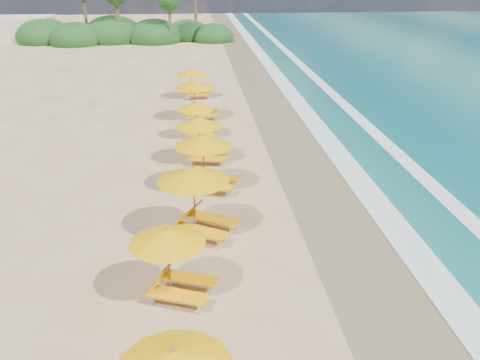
% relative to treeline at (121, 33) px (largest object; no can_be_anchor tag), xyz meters
% --- Properties ---
extents(ground, '(160.00, 160.00, 0.00)m').
position_rel_treeline_xyz_m(ground, '(9.94, -45.51, -1.00)').
color(ground, '#D6B27E').
rests_on(ground, ground).
extents(wet_sand, '(4.00, 160.00, 0.01)m').
position_rel_treeline_xyz_m(wet_sand, '(13.94, -45.51, -0.99)').
color(wet_sand, olive).
rests_on(wet_sand, ground).
extents(surf_foam, '(4.00, 160.00, 0.01)m').
position_rel_treeline_xyz_m(surf_foam, '(16.64, -45.51, -0.97)').
color(surf_foam, white).
rests_on(surf_foam, ground).
extents(station_3, '(2.87, 2.83, 2.23)m').
position_rel_treeline_xyz_m(station_3, '(7.55, -50.97, 0.25)').
color(station_3, olive).
rests_on(station_3, ground).
extents(station_4, '(3.46, 3.46, 2.59)m').
position_rel_treeline_xyz_m(station_4, '(8.33, -47.39, 0.45)').
color(station_4, olive).
rests_on(station_4, ground).
extents(station_5, '(3.19, 3.14, 2.48)m').
position_rel_treeline_xyz_m(station_5, '(8.77, -43.60, 0.39)').
color(station_5, olive).
rests_on(station_5, ground).
extents(station_6, '(2.74, 2.62, 2.29)m').
position_rel_treeline_xyz_m(station_6, '(8.65, -40.41, 0.29)').
color(station_6, olive).
rests_on(station_6, ground).
extents(station_7, '(2.51, 2.41, 2.05)m').
position_rel_treeline_xyz_m(station_7, '(8.52, -36.74, 0.15)').
color(station_7, olive).
rests_on(station_7, ground).
extents(station_8, '(2.70, 2.49, 2.48)m').
position_rel_treeline_xyz_m(station_8, '(8.55, -33.11, 0.40)').
color(station_8, olive).
rests_on(station_8, ground).
extents(station_9, '(2.42, 2.27, 2.15)m').
position_rel_treeline_xyz_m(station_9, '(8.37, -27.92, 0.21)').
color(station_9, olive).
rests_on(station_9, ground).
extents(treeline, '(25.80, 8.80, 9.74)m').
position_rel_treeline_xyz_m(treeline, '(0.00, 0.00, 0.00)').
color(treeline, '#163D14').
rests_on(treeline, ground).
extents(beach_building, '(7.00, 5.00, 2.80)m').
position_rel_treeline_xyz_m(beach_building, '(-12.06, 2.49, 0.40)').
color(beach_building, beige).
rests_on(beach_building, ground).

